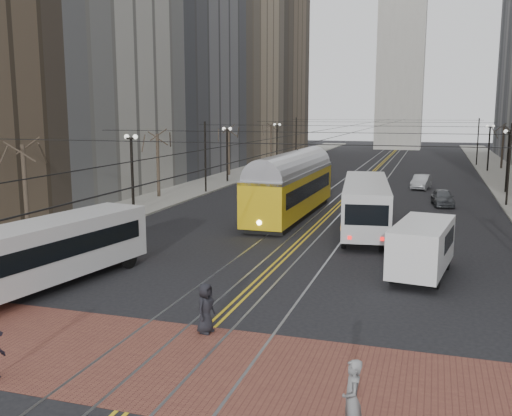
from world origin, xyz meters
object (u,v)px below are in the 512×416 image
Objects in this scene: rear_bus at (366,206)px; pedestrian_a at (206,308)px; sedan_grey at (443,197)px; streetcar at (292,191)px; pedestrian_b at (352,400)px; transit_bus at (37,258)px; cargo_van at (422,250)px; sedan_silver at (421,182)px.

pedestrian_a is (-3.21, -18.66, -0.71)m from rear_bus.
streetcar is at bearing -149.60° from sedan_grey.
streetcar is 7.82× the size of pedestrian_b.
transit_bus is 32.87m from sedan_grey.
rear_bus is at bearing -118.89° from sedan_grey.
streetcar is (5.94, 20.38, 0.34)m from transit_bus.
sedan_grey is at bearing -4.96° from pedestrian_a.
transit_bus is 16.93m from cargo_van.
transit_bus is 41.17m from sedan_silver.
pedestrian_a is 7.56m from pedestrian_b.
pedestrian_b is (14.15, -7.13, -0.47)m from transit_bus.
pedestrian_a is at bearing -118.29° from cargo_van.
rear_bus reaches higher than pedestrian_a.
pedestrian_b is at bearing -86.56° from cargo_van.
sedan_silver is (2.90, 21.96, -0.91)m from rear_bus.
streetcar is 3.89× the size of sedan_grey.
transit_bus is at bearing -127.05° from sedan_grey.
sedan_silver is (8.65, 18.11, -1.10)m from streetcar.
pedestrian_a is at bearing -111.62° from sedan_grey.
sedan_silver is 41.08m from pedestrian_a.
transit_bus is 2.79× the size of sedan_silver.
pedestrian_a is (8.48, -2.13, -0.56)m from transit_bus.
streetcar is at bearing -178.51° from pedestrian_b.
cargo_van is 3.24× the size of pedestrian_a.
pedestrian_a is (-6.86, -9.27, -0.37)m from cargo_van.
transit_bus reaches higher than pedestrian_a.
cargo_van is 2.92× the size of pedestrian_b.
rear_bus is 18.94m from pedestrian_a.
pedestrian_a reaches higher than sedan_grey.
streetcar is 1.24× the size of rear_bus.
pedestrian_b is (-1.19, -14.27, -0.27)m from cargo_van.
pedestrian_b is at bearing -17.28° from transit_bus.
sedan_silver is 2.38× the size of pedestrian_a.
sedan_silver is (-0.75, 31.35, -0.57)m from cargo_van.
pedestrian_b is at bearing -91.03° from rear_bus.
sedan_grey is at bearing 69.34° from transit_bus.
transit_bus is 6.64× the size of pedestrian_a.
sedan_grey is at bearing 161.11° from pedestrian_b.
streetcar reaches higher than sedan_silver.
pedestrian_b reaches higher than pedestrian_a.
streetcar reaches higher than rear_bus.
cargo_van is at bearing -80.56° from sedan_silver.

